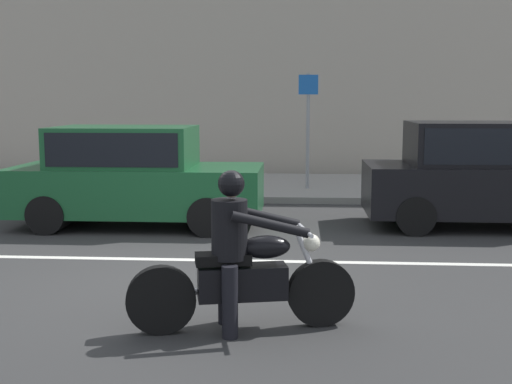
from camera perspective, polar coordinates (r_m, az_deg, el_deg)
ground_plane at (r=8.14m, az=-7.62°, el=-7.47°), size 80.00×80.00×0.00m
sidewalk_slab at (r=15.90m, az=-1.93°, el=0.52°), size 40.00×4.40×0.14m
lane_marking_stripe at (r=9.08m, az=-9.00°, el=-5.84°), size 18.00×0.14×0.01m
motorcycle_with_rider_black_leather at (r=6.16m, az=-1.32°, el=-6.46°), size 2.16×0.78×1.53m
parked_sedan_forest_green at (r=11.37m, az=-10.74°, el=1.42°), size 4.25×1.82×1.72m
parked_hatchback_black at (r=11.68m, az=18.97°, el=1.56°), size 3.80×1.76×1.80m
street_sign_post at (r=14.92m, az=4.58°, el=6.35°), size 0.44×0.08×2.62m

